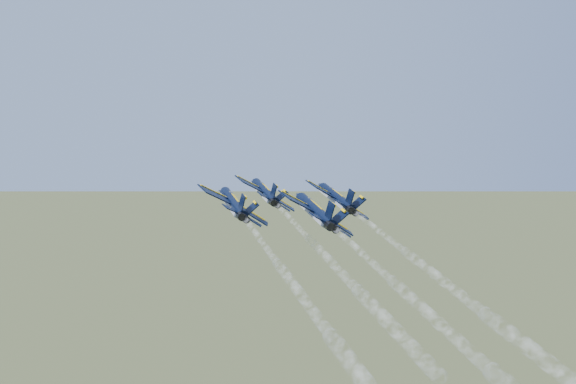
{
  "coord_description": "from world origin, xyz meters",
  "views": [
    {
      "loc": [
        0.05,
        -89.89,
        108.83
      ],
      "look_at": [
        1.95,
        5.45,
        98.29
      ],
      "focal_mm": 40.0,
      "sensor_mm": 36.0,
      "label": 1
    }
  ],
  "objects_px": {
    "jet_slot": "(314,211)",
    "jet_left": "(233,203)",
    "jet_right": "(336,198)",
    "jet_lead": "(264,192)"
  },
  "relations": [
    {
      "from": "jet_left",
      "to": "jet_slot",
      "type": "height_order",
      "value": "same"
    },
    {
      "from": "jet_slot",
      "to": "jet_right",
      "type": "bearing_deg",
      "value": 55.11
    },
    {
      "from": "jet_right",
      "to": "jet_slot",
      "type": "xyz_separation_m",
      "value": [
        -4.1,
        -14.01,
        0.0
      ]
    },
    {
      "from": "jet_lead",
      "to": "jet_right",
      "type": "bearing_deg",
      "value": -56.71
    },
    {
      "from": "jet_left",
      "to": "jet_right",
      "type": "xyz_separation_m",
      "value": [
        15.21,
        5.97,
        0.0
      ]
    },
    {
      "from": "jet_slot",
      "to": "jet_left",
      "type": "bearing_deg",
      "value": 125.53
    },
    {
      "from": "jet_lead",
      "to": "jet_right",
      "type": "distance_m",
      "value": 13.98
    },
    {
      "from": "jet_lead",
      "to": "jet_left",
      "type": "bearing_deg",
      "value": -124.69
    },
    {
      "from": "jet_left",
      "to": "jet_slot",
      "type": "distance_m",
      "value": 13.72
    },
    {
      "from": "jet_lead",
      "to": "jet_right",
      "type": "relative_size",
      "value": 1.0
    }
  ]
}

